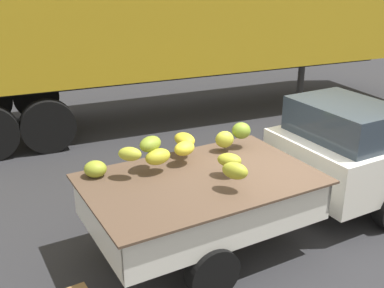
# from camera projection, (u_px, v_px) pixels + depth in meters

# --- Properties ---
(ground) EXTENTS (220.00, 220.00, 0.00)m
(ground) POSITION_uv_depth(u_px,v_px,m) (292.00, 230.00, 6.71)
(ground) COLOR #28282B
(curb_strip) EXTENTS (80.00, 0.80, 0.16)m
(curb_strip) POSITION_uv_depth(u_px,v_px,m) (107.00, 75.00, 15.35)
(curb_strip) COLOR gray
(curb_strip) RESTS_ON ground
(pickup_truck) EXTENTS (5.26, 2.23, 1.70)m
(pickup_truck) POSITION_uv_depth(u_px,v_px,m) (320.00, 160.00, 6.84)
(pickup_truck) COLOR silver
(pickup_truck) RESTS_ON ground
(semi_trailer) EXTENTS (12.06, 2.88, 3.95)m
(semi_trailer) POSITION_uv_depth(u_px,v_px,m) (188.00, 10.00, 10.83)
(semi_trailer) COLOR gold
(semi_trailer) RESTS_ON ground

